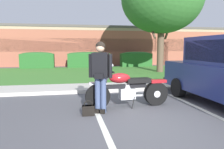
# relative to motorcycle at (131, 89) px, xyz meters

# --- Properties ---
(ground_plane) EXTENTS (140.00, 140.00, 0.00)m
(ground_plane) POSITION_rel_motorcycle_xyz_m (0.29, -1.18, -0.49)
(ground_plane) COLOR #4C4C51
(curb_strip) EXTENTS (60.00, 0.20, 0.12)m
(curb_strip) POSITION_rel_motorcycle_xyz_m (0.29, 1.98, -0.43)
(curb_strip) COLOR #B7B2A8
(curb_strip) RESTS_ON ground
(concrete_walk) EXTENTS (60.00, 1.50, 0.08)m
(concrete_walk) POSITION_rel_motorcycle_xyz_m (0.29, 2.83, -0.45)
(concrete_walk) COLOR #B7B2A8
(concrete_walk) RESTS_ON ground
(grass_lawn) EXTENTS (60.00, 7.98, 0.06)m
(grass_lawn) POSITION_rel_motorcycle_xyz_m (0.29, 7.57, -0.46)
(grass_lawn) COLOR #3D752D
(grass_lawn) RESTS_ON ground
(stall_stripe_0) EXTENTS (0.15, 4.40, 0.01)m
(stall_stripe_0) POSITION_rel_motorcycle_xyz_m (-0.94, -0.98, -0.49)
(stall_stripe_0) COLOR silver
(stall_stripe_0) RESTS_ON ground
(stall_stripe_1) EXTENTS (0.15, 4.40, 0.01)m
(stall_stripe_1) POSITION_rel_motorcycle_xyz_m (1.71, -0.98, -0.49)
(stall_stripe_1) COLOR silver
(stall_stripe_1) RESTS_ON ground
(motorcycle) EXTENTS (2.24, 0.82, 1.26)m
(motorcycle) POSITION_rel_motorcycle_xyz_m (0.00, 0.00, 0.00)
(motorcycle) COLOR black
(motorcycle) RESTS_ON ground
(rider_person) EXTENTS (0.54, 0.38, 1.70)m
(rider_person) POSITION_rel_motorcycle_xyz_m (-0.85, -0.35, 0.50)
(rider_person) COLOR black
(rider_person) RESTS_ON ground
(handbag) EXTENTS (0.28, 0.13, 0.36)m
(handbag) POSITION_rel_motorcycle_xyz_m (-1.16, -0.56, -0.34)
(handbag) COLOR black
(handbag) RESTS_ON ground
(hedge_left) EXTENTS (2.42, 0.90, 1.24)m
(hedge_left) POSITION_rel_motorcycle_xyz_m (-3.97, 11.49, 0.16)
(hedge_left) COLOR #235623
(hedge_left) RESTS_ON ground
(hedge_center_left) EXTENTS (3.26, 0.90, 1.24)m
(hedge_center_left) POSITION_rel_motorcycle_xyz_m (-0.14, 11.49, 0.16)
(hedge_center_left) COLOR #235623
(hedge_center_left) RESTS_ON ground
(hedge_center_right) EXTENTS (2.48, 0.90, 1.24)m
(hedge_center_right) POSITION_rel_motorcycle_xyz_m (3.69, 11.49, 0.16)
(hedge_center_right) COLOR #235623
(hedge_center_right) RESTS_ON ground
(brick_building) EXTENTS (24.74, 11.38, 3.46)m
(brick_building) POSITION_rel_motorcycle_xyz_m (1.82, 18.73, 1.24)
(brick_building) COLOR #93513D
(brick_building) RESTS_ON ground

